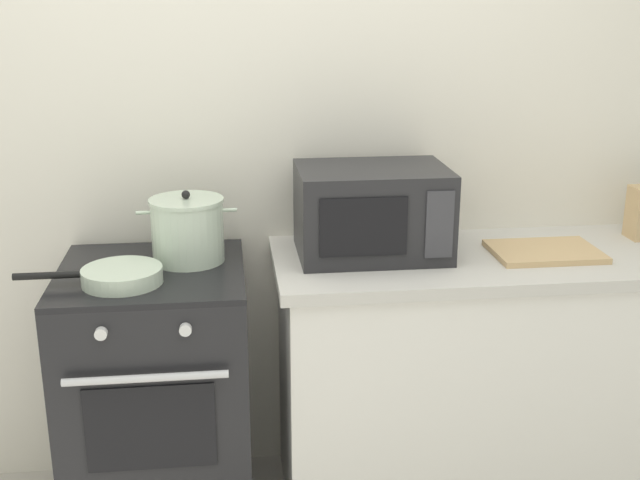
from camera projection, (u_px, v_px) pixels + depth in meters
The scene contains 8 objects.
back_wall at pixel (335, 143), 2.91m from camera, with size 4.40×0.10×2.50m, color silver.
lower_cabinet_right at pixel (511, 379), 2.89m from camera, with size 1.64×0.56×0.88m, color white.
countertop_right at pixel (521, 259), 2.75m from camera, with size 1.70×0.60×0.04m, color beige.
stove at pixel (159, 397), 2.72m from camera, with size 0.60×0.64×0.92m.
stock_pot at pixel (188, 230), 2.64m from camera, with size 0.33×0.24×0.24m.
frying_pan at pixel (120, 276), 2.46m from camera, with size 0.45×0.25×0.05m.
microwave at pixel (372, 211), 2.70m from camera, with size 0.50×0.37×0.30m.
cutting_board at pixel (545, 252), 2.73m from camera, with size 0.36×0.26×0.02m, color tan.
Camera 1 is at (-0.10, -1.89, 1.79)m, focal length 45.04 mm.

